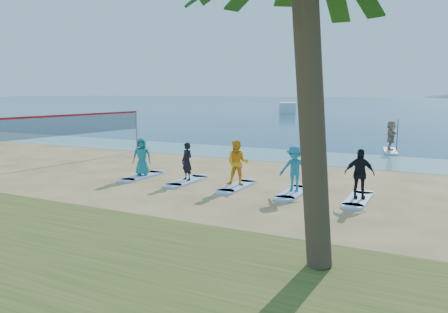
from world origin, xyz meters
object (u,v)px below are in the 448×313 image
at_px(paddleboarder, 391,136).
at_px(surfboard_3, 294,192).
at_px(boat_offshore_a, 288,112).
at_px(surfboard_4, 358,199).
at_px(student_0, 142,157).
at_px(student_1, 187,161).
at_px(volleyball_net, 74,125).
at_px(student_4, 359,174).
at_px(surfboard_1, 187,181).
at_px(student_2, 237,163).
at_px(paddleboard, 390,151).
at_px(student_3, 294,169).
at_px(surfboard_0, 142,176).
at_px(surfboard_2, 237,186).

relative_size(paddleboarder, surfboard_3, 0.81).
relative_size(boat_offshore_a, surfboard_3, 3.91).
bearing_deg(surfboard_4, surfboard_3, 180.00).
distance_m(student_0, student_1, 2.24).
bearing_deg(surfboard_3, student_0, 180.00).
bearing_deg(volleyball_net, student_0, -18.76).
xyz_separation_m(boat_offshore_a, student_4, (22.54, -59.54, 0.92)).
xyz_separation_m(surfboard_1, surfboard_3, (4.48, 0.00, 0.00)).
bearing_deg(student_2, surfboard_1, 165.84).
distance_m(paddleboard, boat_offshore_a, 51.40).
relative_size(surfboard_1, surfboard_3, 1.00).
bearing_deg(student_0, paddleboarder, 33.62).
height_order(paddleboard, student_3, student_3).
relative_size(surfboard_0, surfboard_2, 1.00).
height_order(surfboard_1, student_4, student_4).
bearing_deg(student_0, boat_offshore_a, 79.49).
relative_size(paddleboard, student_2, 1.74).
bearing_deg(surfboard_3, boat_offshore_a, 108.83).
bearing_deg(boat_offshore_a, student_4, -87.66).
bearing_deg(student_2, volleyball_net, 154.94).
height_order(surfboard_2, surfboard_3, same).
bearing_deg(surfboard_2, student_4, 0.00).
height_order(surfboard_1, student_3, student_3).
xyz_separation_m(surfboard_0, surfboard_2, (4.48, 0.00, 0.00)).
relative_size(paddleboarder, student_1, 1.17).
height_order(paddleboarder, student_3, paddleboarder).
bearing_deg(student_2, student_0, 165.84).
distance_m(student_2, surfboard_4, 4.57).
xyz_separation_m(boat_offshore_a, student_3, (20.31, -59.54, 0.91)).
height_order(surfboard_1, surfboard_4, same).
xyz_separation_m(volleyball_net, surfboard_4, (14.81, -1.99, -1.86)).
height_order(surfboard_2, student_3, student_3).
distance_m(paddleboarder, student_4, 13.15).
distance_m(surfboard_0, student_1, 2.38).
height_order(student_0, student_4, student_4).
bearing_deg(student_2, surfboard_4, -14.16).
height_order(surfboard_1, surfboard_3, same).
bearing_deg(student_1, boat_offshore_a, 126.28).
xyz_separation_m(student_0, surfboard_4, (8.95, 0.00, -0.84)).
height_order(paddleboarder, boat_offshore_a, paddleboarder).
height_order(boat_offshore_a, surfboard_1, boat_offshore_a).
bearing_deg(student_1, student_2, 21.39).
height_order(volleyball_net, surfboard_1, volleyball_net).
distance_m(paddleboard, surfboard_4, 13.15).
bearing_deg(surfboard_2, surfboard_1, 180.00).
distance_m(boat_offshore_a, student_0, 61.07).
height_order(surfboard_0, student_1, student_1).
height_order(surfboard_1, surfboard_2, same).
height_order(boat_offshore_a, student_0, student_0).
distance_m(surfboard_2, student_4, 4.56).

